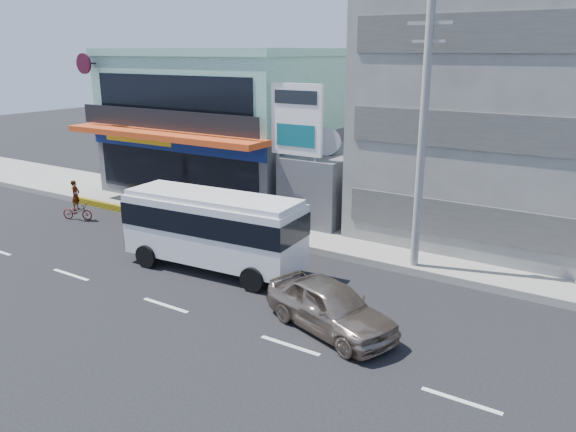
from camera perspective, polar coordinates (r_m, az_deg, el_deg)
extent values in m
plane|color=black|center=(19.68, -12.33, -8.87)|extent=(120.00, 120.00, 0.00)
cube|color=gray|center=(24.63, 12.16, -3.22)|extent=(70.00, 5.00, 0.30)
cube|color=#47484C|center=(34.21, -5.64, 5.80)|extent=(12.00, 10.00, 4.00)
cube|color=#98D7C6|center=(33.70, -5.83, 12.50)|extent=(12.00, 10.00, 4.00)
cube|color=#CC4318|center=(29.58, -12.76, 8.03)|extent=(12.40, 1.80, 0.30)
cube|color=navy|center=(30.19, -11.68, 7.20)|extent=(12.00, 0.12, 0.80)
cube|color=black|center=(30.48, -11.48, 4.43)|extent=(11.00, 0.06, 2.60)
cube|color=#47484C|center=(28.32, 4.70, 3.07)|extent=(3.00, 6.00, 3.50)
cylinder|color=slate|center=(27.09, 3.79, 6.41)|extent=(1.50, 1.50, 0.15)
cylinder|color=gray|center=(26.40, -0.99, 5.46)|extent=(0.16, 0.16, 6.50)
cylinder|color=gray|center=(25.37, 2.79, 4.99)|extent=(0.16, 0.16, 6.50)
cube|color=white|center=(25.55, 0.88, 9.75)|extent=(2.60, 0.18, 3.20)
cylinder|color=#999993|center=(21.19, 13.45, 7.08)|extent=(0.30, 0.30, 10.00)
cube|color=#999993|center=(20.95, 14.25, 18.48)|extent=(1.60, 0.12, 0.12)
cube|color=#999993|center=(20.93, 14.13, 16.84)|extent=(1.20, 0.10, 0.10)
cube|color=silver|center=(21.91, -7.60, -1.34)|extent=(7.34, 2.79, 2.36)
cube|color=black|center=(21.78, -7.65, -0.18)|extent=(7.40, 2.84, 0.87)
cube|color=silver|center=(21.56, -7.73, 1.92)|extent=(7.12, 2.57, 0.21)
cylinder|color=black|center=(22.97, -14.16, -3.98)|extent=(0.94, 0.36, 0.92)
cylinder|color=black|center=(24.57, -10.64, -2.40)|extent=(0.94, 0.36, 0.92)
cylinder|color=black|center=(20.14, -3.62, -6.44)|extent=(0.94, 0.36, 0.92)
cylinder|color=black|center=(21.95, -0.50, -4.43)|extent=(0.94, 0.36, 0.92)
imported|color=gray|center=(17.41, 4.30, -9.13)|extent=(4.96, 3.24, 1.57)
imported|color=#520E0B|center=(30.46, -20.60, 0.42)|extent=(1.68, 1.12, 0.83)
imported|color=#66594C|center=(30.25, -20.77, 1.98)|extent=(0.55, 0.65, 1.53)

